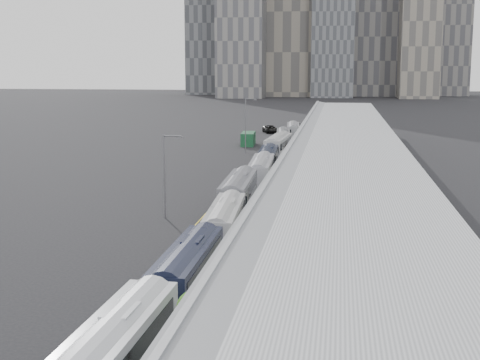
% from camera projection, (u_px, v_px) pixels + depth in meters
% --- Properties ---
extents(sidewalk, '(10.00, 170.00, 0.12)m').
position_uv_depth(sidewalk, '(311.00, 200.00, 76.45)').
color(sidewalk, gray).
rests_on(sidewalk, ground).
extents(lane_line, '(0.12, 160.00, 0.02)m').
position_uv_depth(lane_line, '(220.00, 197.00, 77.98)').
color(lane_line, gold).
rests_on(lane_line, ground).
extents(depot, '(12.45, 160.40, 7.20)m').
position_uv_depth(depot, '(347.00, 171.00, 75.28)').
color(depot, gray).
rests_on(depot, ground).
extents(bus_1, '(2.82, 12.58, 3.68)m').
position_uv_depth(bus_1, '(188.00, 275.00, 44.10)').
color(bus_1, black).
rests_on(bus_1, ground).
extents(bus_2, '(3.21, 12.53, 3.63)m').
position_uv_depth(bus_2, '(225.00, 227.00, 57.40)').
color(bus_2, '#B3B3B5').
rests_on(bus_2, ground).
extents(bus_3, '(3.10, 13.43, 3.90)m').
position_uv_depth(bus_3, '(239.00, 196.00, 70.29)').
color(bus_3, slate).
rests_on(bus_3, ground).
extents(bus_4, '(3.22, 13.07, 3.79)m').
position_uv_depth(bus_4, '(261.00, 175.00, 84.34)').
color(bus_4, '#A1A2AB').
rests_on(bus_4, ground).
extents(bus_5, '(2.97, 12.13, 3.52)m').
position_uv_depth(bus_5, '(268.00, 162.00, 96.76)').
color(bus_5, black).
rests_on(bus_5, ground).
extents(bus_6, '(3.55, 13.61, 3.94)m').
position_uv_depth(bus_6, '(278.00, 148.00, 110.66)').
color(bus_6, '#B9B9BB').
rests_on(bus_6, ground).
extents(bus_7, '(3.44, 12.27, 3.54)m').
position_uv_depth(bus_7, '(283.00, 140.00, 123.98)').
color(bus_7, slate).
rests_on(bus_7, ground).
extents(bus_8, '(3.40, 12.61, 3.64)m').
position_uv_depth(bus_8, '(293.00, 133.00, 136.66)').
color(bus_8, '#91929A').
rests_on(bus_8, ground).
extents(tree_0, '(2.39, 2.39, 4.45)m').
position_uv_depth(tree_0, '(205.00, 307.00, 33.57)').
color(tree_0, black).
rests_on(tree_0, ground).
extents(tree_1, '(1.38, 1.38, 4.23)m').
position_uv_depth(tree_1, '(265.00, 209.00, 55.39)').
color(tree_1, black).
rests_on(tree_1, ground).
extents(tree_2, '(1.86, 1.86, 4.10)m').
position_uv_depth(tree_2, '(285.00, 170.00, 78.13)').
color(tree_2, black).
rests_on(tree_2, ground).
extents(tree_3, '(1.35, 1.35, 3.81)m').
position_uv_depth(tree_3, '(300.00, 145.00, 103.16)').
color(tree_3, black).
rests_on(tree_3, ground).
extents(tree_4, '(1.10, 1.10, 4.01)m').
position_uv_depth(tree_4, '(307.00, 131.00, 122.16)').
color(tree_4, black).
rests_on(tree_4, ground).
extents(tree_5, '(1.51, 1.51, 4.35)m').
position_uv_depth(tree_5, '(313.00, 118.00, 151.29)').
color(tree_5, black).
rests_on(tree_5, ground).
extents(street_lamp_near, '(2.04, 0.22, 8.43)m').
position_uv_depth(street_lamp_near, '(166.00, 170.00, 66.79)').
color(street_lamp_near, '#59595E').
rests_on(street_lamp_near, ground).
extents(street_lamp_far, '(2.04, 0.22, 9.56)m').
position_uv_depth(street_lamp_far, '(247.00, 122.00, 117.31)').
color(street_lamp_far, '#59595E').
rests_on(street_lamp_far, ground).
extents(shipping_container, '(2.76, 6.70, 2.49)m').
position_uv_depth(shipping_container, '(248.00, 139.00, 128.91)').
color(shipping_container, '#144226').
rests_on(shipping_container, ground).
extents(suv, '(4.62, 6.75, 1.71)m').
position_uv_depth(suv, '(271.00, 129.00, 152.77)').
color(suv, black).
rests_on(suv, ground).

